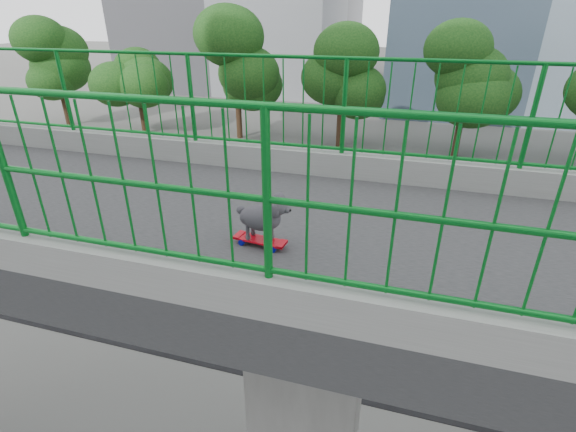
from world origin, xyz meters
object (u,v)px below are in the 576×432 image
at_px(car_1, 234,246).
at_px(car_4, 268,164).
at_px(poodle, 262,216).
at_px(car_3, 97,168).
at_px(car_2, 118,194).
at_px(skateboard, 260,241).

height_order(car_1, car_4, car_4).
distance_m(poodle, car_4, 21.49).
bearing_deg(car_3, car_2, -129.74).
xyz_separation_m(poodle, car_4, (-19.35, -6.70, -6.50)).
xyz_separation_m(car_1, car_2, (-3.20, -7.63, -0.05)).
bearing_deg(car_2, poodle, -136.17).
height_order(skateboard, car_2, skateboard).
distance_m(skateboard, car_4, 21.40).
height_order(car_2, car_4, car_4).
bearing_deg(car_2, car_4, -41.83).
bearing_deg(car_1, car_4, -168.79).
bearing_deg(poodle, car_4, -154.11).
bearing_deg(car_2, skateboard, -136.23).
xyz_separation_m(car_2, car_3, (-3.20, -3.85, -0.07)).
bearing_deg(car_1, poodle, 26.21).
height_order(skateboard, car_3, skateboard).
xyz_separation_m(car_3, car_4, (-3.20, 9.58, 0.13)).
height_order(poodle, car_4, poodle).
relative_size(skateboard, poodle, 0.96).
distance_m(skateboard, poodle, 0.25).
bearing_deg(car_2, car_3, 50.26).
distance_m(skateboard, car_2, 19.01).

